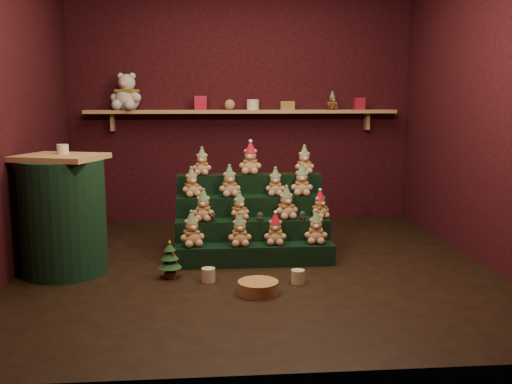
{
  "coord_description": "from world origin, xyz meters",
  "views": [
    {
      "loc": [
        -0.42,
        -4.8,
        1.44
      ],
      "look_at": [
        0.02,
        0.25,
        0.61
      ],
      "focal_mm": 40.0,
      "sensor_mm": 36.0,
      "label": 1
    }
  ],
  "objects": [
    {
      "name": "ground",
      "position": [
        0.0,
        0.0,
        0.0
      ],
      "size": [
        4.0,
        4.0,
        0.0
      ],
      "primitive_type": "plane",
      "color": "black",
      "rests_on": "ground"
    },
    {
      "name": "mini_christmas_tree",
      "position": [
        -0.73,
        -0.28,
        0.16
      ],
      "size": [
        0.19,
        0.19,
        0.32
      ],
      "rotation": [
        0.0,
        0.0,
        0.39
      ],
      "color": "#4D2F1B",
      "rests_on": "ground"
    },
    {
      "name": "mug_right",
      "position": [
        0.28,
        -0.51,
        0.05
      ],
      "size": [
        0.11,
        0.11,
        0.11
      ],
      "primitive_type": "cylinder",
      "color": "beige",
      "rests_on": "ground"
    },
    {
      "name": "scarf_gift_box",
      "position": [
        0.52,
        1.85,
        1.37
      ],
      "size": [
        0.16,
        0.1,
        0.1
      ],
      "primitive_type": "cube",
      "color": "#C6521C",
      "rests_on": "back_shelf"
    },
    {
      "name": "teddy_14",
      "position": [
        0.53,
        0.68,
        0.85
      ],
      "size": [
        0.21,
        0.19,
        0.27
      ],
      "primitive_type": null,
      "rotation": [
        0.0,
        0.0,
        0.11
      ],
      "color": "tan",
      "rests_on": "riser_tier_back"
    },
    {
      "name": "teddy_12",
      "position": [
        -0.47,
        0.68,
        0.85
      ],
      "size": [
        0.21,
        0.19,
        0.26
      ],
      "primitive_type": null,
      "rotation": [
        0.0,
        0.0,
        -0.15
      ],
      "color": "tan",
      "rests_on": "riser_tier_back"
    },
    {
      "name": "teddy_10",
      "position": [
        0.22,
        0.48,
        0.67
      ],
      "size": [
        0.2,
        0.18,
        0.26
      ],
      "primitive_type": null,
      "rotation": [
        0.0,
        0.0,
        -0.07
      ],
      "color": "tan",
      "rests_on": "riser_tier_midback"
    },
    {
      "name": "table_ornament",
      "position": [
        -1.62,
        0.05,
        1.03
      ],
      "size": [
        0.1,
        0.1,
        0.08
      ],
      "primitive_type": "cylinder",
      "color": "beige",
      "rests_on": "side_table"
    },
    {
      "name": "snow_globe_a",
      "position": [
        -0.39,
        0.19,
        0.41
      ],
      "size": [
        0.07,
        0.07,
        0.1
      ],
      "color": "black",
      "rests_on": "riser_tier_midfront"
    },
    {
      "name": "back_wall",
      "position": [
        0.0,
        2.05,
        1.4
      ],
      "size": [
        4.0,
        0.1,
        2.8
      ],
      "primitive_type": "cube",
      "color": "black",
      "rests_on": "ground"
    },
    {
      "name": "riser_tier_midfront",
      "position": [
        -0.01,
        0.25,
        0.18
      ],
      "size": [
        1.4,
        0.22,
        0.36
      ],
      "primitive_type": "cube",
      "color": "black",
      "rests_on": "ground"
    },
    {
      "name": "left_wall",
      "position": [
        -2.05,
        0.0,
        1.4
      ],
      "size": [
        0.1,
        4.0,
        2.8
      ],
      "primitive_type": "cube",
      "color": "black",
      "rests_on": "ground"
    },
    {
      "name": "riser_tier_back",
      "position": [
        -0.01,
        0.69,
        0.36
      ],
      "size": [
        1.4,
        0.22,
        0.72
      ],
      "primitive_type": "cube",
      "color": "black",
      "rests_on": "ground"
    },
    {
      "name": "back_shelf",
      "position": [
        0.0,
        1.87,
        1.29
      ],
      "size": [
        3.6,
        0.26,
        0.24
      ],
      "color": "tan",
      "rests_on": "ground"
    },
    {
      "name": "teddy_9",
      "position": [
        -0.21,
        0.48,
        0.68
      ],
      "size": [
        0.23,
        0.22,
        0.28
      ],
      "primitive_type": null,
      "rotation": [
        0.0,
        0.0,
        0.19
      ],
      "color": "tan",
      "rests_on": "riser_tier_midback"
    },
    {
      "name": "teddy_7",
      "position": [
        0.61,
        0.26,
        0.49
      ],
      "size": [
        0.24,
        0.24,
        0.25
      ],
      "primitive_type": null,
      "rotation": [
        0.0,
        0.0,
        0.59
      ],
      "color": "tan",
      "rests_on": "riser_tier_midfront"
    },
    {
      "name": "teddy_5",
      "position": [
        -0.14,
        0.26,
        0.49
      ],
      "size": [
        0.24,
        0.23,
        0.25
      ],
      "primitive_type": null,
      "rotation": [
        0.0,
        0.0,
        0.47
      ],
      "color": "tan",
      "rests_on": "riser_tier_midfront"
    },
    {
      "name": "gift_tin_red_a",
      "position": [
        -0.48,
        1.85,
        1.4
      ],
      "size": [
        0.14,
        0.14,
        0.16
      ],
      "primitive_type": "cube",
      "color": "#B01B35",
      "rests_on": "back_shelf"
    },
    {
      "name": "shelf_plush_ball",
      "position": [
        -0.15,
        1.85,
        1.38
      ],
      "size": [
        0.12,
        0.12,
        0.12
      ],
      "primitive_type": "sphere",
      "color": "tan",
      "rests_on": "back_shelf"
    },
    {
      "name": "white_bear",
      "position": [
        -1.31,
        1.84,
        1.58
      ],
      "size": [
        0.47,
        0.44,
        0.52
      ],
      "primitive_type": null,
      "rotation": [
        0.0,
        0.0,
        -0.35
      ],
      "color": "silver",
      "rests_on": "back_shelf"
    },
    {
      "name": "snow_globe_b",
      "position": [
        0.05,
        0.19,
        0.4
      ],
      "size": [
        0.06,
        0.06,
        0.08
      ],
      "color": "black",
      "rests_on": "riser_tier_midfront"
    },
    {
      "name": "teddy_3",
      "position": [
        0.53,
        0.05,
        0.32
      ],
      "size": [
        0.23,
        0.21,
        0.29
      ],
      "primitive_type": null,
      "rotation": [
        0.0,
        0.0,
        -0.14
      ],
      "color": "tan",
      "rests_on": "riser_tier_front"
    },
    {
      "name": "teddy_13",
      "position": [
        0.0,
        0.7,
        0.87
      ],
      "size": [
        0.25,
        0.24,
        0.31
      ],
      "primitive_type": null,
      "rotation": [
        0.0,
        0.0,
        -0.2
      ],
      "color": "tan",
      "rests_on": "riser_tier_back"
    },
    {
      "name": "riser_tier_front",
      "position": [
        -0.01,
        0.03,
        0.09
      ],
      "size": [
        1.4,
        0.22,
        0.18
      ],
      "primitive_type": "cube",
      "color": "black",
      "rests_on": "ground"
    },
    {
      "name": "teddy_4",
      "position": [
        -0.46,
        0.24,
        0.5
      ],
      "size": [
        0.22,
        0.21,
        0.28
      ],
      "primitive_type": null,
      "rotation": [
        0.0,
        0.0,
        -0.14
      ],
      "color": "tan",
      "rests_on": "riser_tier_midfront"
    },
    {
      "name": "front_wall",
      "position": [
        0.0,
        -2.05,
        1.4
      ],
      "size": [
        4.0,
        0.1,
        2.8
      ],
      "primitive_type": "cube",
      "color": "black",
      "rests_on": "ground"
    },
    {
      "name": "teddy_6",
      "position": [
        0.3,
        0.27,
        0.51
      ],
      "size": [
        0.25,
        0.24,
        0.29
      ],
      "primitive_type": null,
      "rotation": [
        0.0,
        0.0,
        0.26
      ],
      "color": "tan",
      "rests_on": "riser_tier_midfront"
    },
    {
      "name": "mug_left",
      "position": [
        -0.42,
        -0.4,
        0.05
      ],
      "size": [
        0.11,
        0.11,
        0.11
      ],
      "primitive_type": "cylinder",
      "color": "beige",
      "rests_on": "ground"
    },
    {
      "name": "gift_tin_cream",
      "position": [
        0.12,
        1.85,
        1.38
      ],
      "size": [
        0.14,
        0.14,
        0.12
      ],
      "primitive_type": "cylinder",
      "color": "beige",
      "rests_on": "back_shelf"
    },
    {
      "name": "teddy_2",
      "position": [
        0.17,
        0.04,
        0.32
      ],
      "size": [
        0.22,
        0.2,
        0.27
      ],
      "primitive_type": null,
      "rotation": [
        0.0,
        0.0,
        -0.15
      ],
      "color": "tan",
      "rests_on": "riser_tier_front"
    },
    {
      "name": "teddy_0",
      "position": [
        -0.56,
        0.04,
        0.33
      ],
      "size": [
        0.26,
        0.25,
        0.3
      ],
      "primitive_type": null,
      "rotation": [
        0.0,
        0.0,
        0.32
      ],
      "color": "tan",
      "rests_on": "riser_tier_front"
    },
    {
      "name": "right_wall",
      "position": [
        2.05,
        0.0,
        1.4
      ],
      "size": [
        0.1,
        4.0,
        2.8
      ],
      "primitive_type": "cube",
      "color": "black",
      "rests_on": "ground"
    },
    {
      "name": "snow_globe_c",
      "position": [
        0.44,
        0.19,
        0.4
      ],
      "size": [
        0.06,
        0.06,
        0.08
      ],
      "color": "black",
      "rests_on": "riser_tier_midfront"
    },
    {
      "name": "riser_tier_midback",
      "position": [
        -0.01,
        0.47,
        0.27
      ],
      "size": [
        1.4,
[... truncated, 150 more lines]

